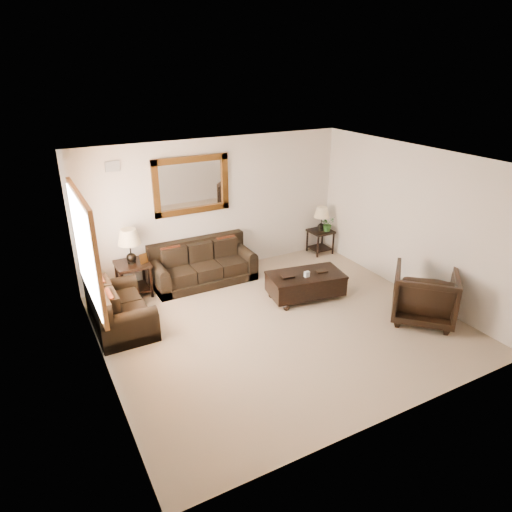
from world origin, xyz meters
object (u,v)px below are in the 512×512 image
loveseat (117,311)px  coffee_table (305,283)px  end_table_left (131,253)px  armchair (425,292)px  end_table_right (321,223)px  sofa (202,267)px

loveseat → coffee_table: bearing=-99.7°
loveseat → end_table_left: size_ratio=1.13×
end_table_left → armchair: size_ratio=1.29×
end_table_left → armchair: (4.02, -3.15, -0.34)m
armchair → loveseat: bearing=20.5°
end_table_right → coffee_table: 2.23m
coffee_table → armchair: size_ratio=1.46×
end_table_right → end_table_left: bearing=-179.3°
sofa → coffee_table: 2.06m
sofa → loveseat: bearing=-153.0°
loveseat → end_table_left: bearing=-27.6°
end_table_right → armchair: bearing=-93.6°
end_table_left → armchair: bearing=-38.0°
end_table_left → armchair: end_table_left is taller
sofa → end_table_right: bearing=2.2°
loveseat → coffee_table: loveseat is taller
end_table_right → coffee_table: (-1.48, -1.62, -0.41)m
sofa → armchair: armchair is taller
loveseat → end_table_right: size_ratio=1.36×
coffee_table → end_table_left: bearing=159.8°
loveseat → armchair: 5.03m
end_table_right → coffee_table: end_table_right is taller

